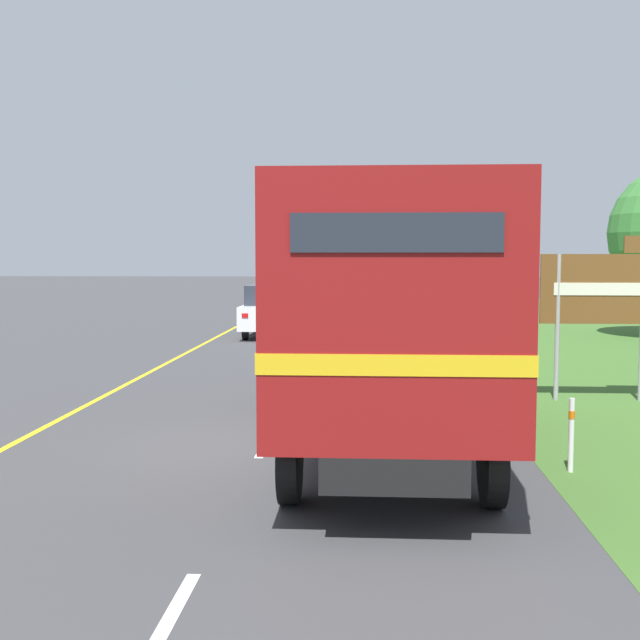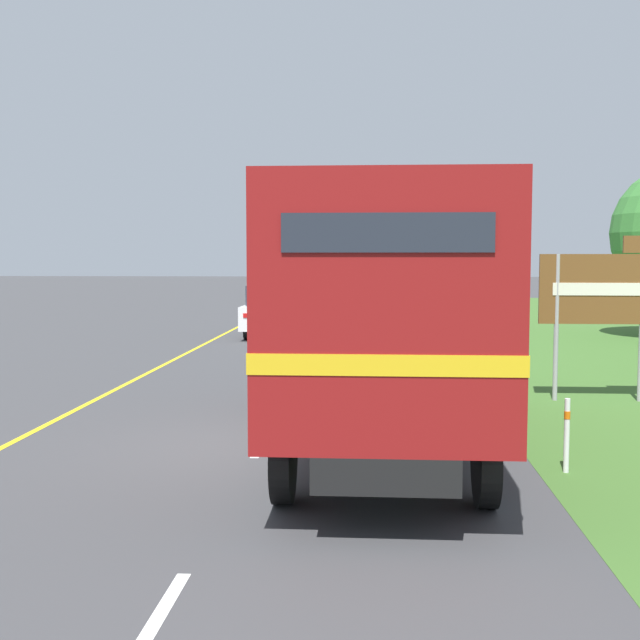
# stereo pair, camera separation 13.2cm
# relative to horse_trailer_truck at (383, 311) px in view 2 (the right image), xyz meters

# --- Properties ---
(ground_plane) EXTENTS (200.00, 200.00, 0.00)m
(ground_plane) POSITION_rel_horse_trailer_truck_xyz_m (-1.74, 0.28, -1.99)
(ground_plane) COLOR #3D3D3F
(edge_line_yellow) EXTENTS (0.12, 59.22, 0.01)m
(edge_line_yellow) POSITION_rel_horse_trailer_truck_xyz_m (-5.44, 13.52, -1.98)
(edge_line_yellow) COLOR yellow
(edge_line_yellow) RESTS_ON ground
(centre_dash_near) EXTENTS (0.12, 2.60, 0.01)m
(centre_dash_near) POSITION_rel_horse_trailer_truck_xyz_m (-1.74, 0.83, -1.98)
(centre_dash_near) COLOR white
(centre_dash_near) RESTS_ON ground
(centre_dash_mid_a) EXTENTS (0.12, 2.60, 0.01)m
(centre_dash_mid_a) POSITION_rel_horse_trailer_truck_xyz_m (-1.74, 7.43, -1.98)
(centre_dash_mid_a) COLOR white
(centre_dash_mid_a) RESTS_ON ground
(centre_dash_mid_b) EXTENTS (0.12, 2.60, 0.01)m
(centre_dash_mid_b) POSITION_rel_horse_trailer_truck_xyz_m (-1.74, 14.03, -1.98)
(centre_dash_mid_b) COLOR white
(centre_dash_mid_b) RESTS_ON ground
(centre_dash_far) EXTENTS (0.12, 2.60, 0.01)m
(centre_dash_far) POSITION_rel_horse_trailer_truck_xyz_m (-1.74, 20.63, -1.98)
(centre_dash_far) COLOR white
(centre_dash_far) RESTS_ON ground
(centre_dash_farthest) EXTENTS (0.12, 2.60, 0.01)m
(centre_dash_farthest) POSITION_rel_horse_trailer_truck_xyz_m (-1.74, 27.23, -1.98)
(centre_dash_farthest) COLOR white
(centre_dash_farthest) RESTS_ON ground
(horse_trailer_truck) EXTENTS (2.60, 8.16, 3.56)m
(horse_trailer_truck) POSITION_rel_horse_trailer_truck_xyz_m (0.00, 0.00, 0.00)
(horse_trailer_truck) COLOR black
(horse_trailer_truck) RESTS_ON ground
(lead_car_white) EXTENTS (1.80, 3.97, 1.78)m
(lead_car_white) POSITION_rel_horse_trailer_truck_xyz_m (-3.59, 16.19, -1.08)
(lead_car_white) COLOR black
(lead_car_white) RESTS_ON ground
(lead_car_white_ahead) EXTENTS (1.80, 3.90, 1.98)m
(lead_car_white_ahead) POSITION_rel_horse_trailer_truck_xyz_m (0.01, 33.08, -1.00)
(lead_car_white_ahead) COLOR black
(lead_car_white_ahead) RESTS_ON ground
(highway_sign) EXTENTS (2.25, 0.09, 3.12)m
(highway_sign) POSITION_rel_horse_trailer_truck_xyz_m (4.16, 4.28, 0.05)
(highway_sign) COLOR #9E9EA3
(highway_sign) RESTS_ON ground
(delineator_post) EXTENTS (0.08, 0.08, 0.95)m
(delineator_post) POSITION_rel_horse_trailer_truck_xyz_m (2.32, -0.93, -1.48)
(delineator_post) COLOR white
(delineator_post) RESTS_ON ground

